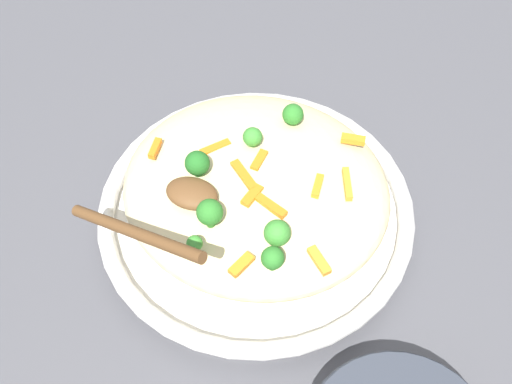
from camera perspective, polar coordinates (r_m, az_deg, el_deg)
name	(u,v)px	position (r m, az deg, el deg)	size (l,w,h in m)	color
ground_plane	(256,224)	(0.80, 0.00, -2.84)	(2.40, 2.40, 0.00)	#4C4C51
serving_bowl	(256,213)	(0.78, 0.00, -1.89)	(0.37, 0.37, 0.04)	white
pasta_mound	(256,189)	(0.74, 0.00, 0.30)	(0.30, 0.28, 0.08)	beige
carrot_piece_0	(244,175)	(0.70, -1.08, 1.50)	(0.04, 0.01, 0.01)	orange
carrot_piece_1	(215,148)	(0.73, -3.58, 3.89)	(0.04, 0.01, 0.01)	orange
carrot_piece_2	(269,204)	(0.68, 1.12, -1.10)	(0.04, 0.01, 0.01)	orange
carrot_piece_3	(347,184)	(0.70, 8.00, 0.71)	(0.04, 0.01, 0.01)	orange
carrot_piece_4	(252,195)	(0.68, -0.35, -0.29)	(0.03, 0.01, 0.01)	orange
carrot_piece_5	(241,265)	(0.64, -1.29, -6.37)	(0.03, 0.01, 0.01)	orange
carrot_piece_6	(258,160)	(0.71, 0.22, 2.81)	(0.03, 0.01, 0.01)	orange
carrot_piece_7	(317,186)	(0.70, 5.40, 0.50)	(0.03, 0.01, 0.01)	orange
carrot_piece_8	(353,139)	(0.75, 8.51, 4.58)	(0.03, 0.01, 0.01)	orange
carrot_piece_9	(155,148)	(0.74, -8.83, 3.80)	(0.03, 0.01, 0.01)	orange
carrot_piece_10	(319,261)	(0.65, 5.54, -6.00)	(0.03, 0.01, 0.01)	orange
broccoli_floret_0	(277,233)	(0.64, 1.86, -3.63)	(0.03, 0.03, 0.03)	#377928
broccoli_floret_1	(197,163)	(0.69, -5.16, 2.50)	(0.03, 0.03, 0.03)	#205B1C
broccoli_floret_2	(210,213)	(0.66, -4.07, -1.81)	(0.03, 0.03, 0.04)	#296820
broccoli_floret_3	(273,258)	(0.63, 1.46, -5.83)	(0.02, 0.02, 0.03)	#296820
broccoli_floret_4	(195,243)	(0.65, -5.40, -4.51)	(0.02, 0.02, 0.02)	#377928
broccoli_floret_5	(253,137)	(0.72, -0.31, 4.83)	(0.02, 0.02, 0.03)	#377928
broccoli_floret_6	(293,115)	(0.75, 3.25, 6.79)	(0.02, 0.02, 0.03)	#296820
serving_spoon	(171,208)	(0.66, -7.49, -1.36)	(0.17, 0.13, 0.08)	brown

